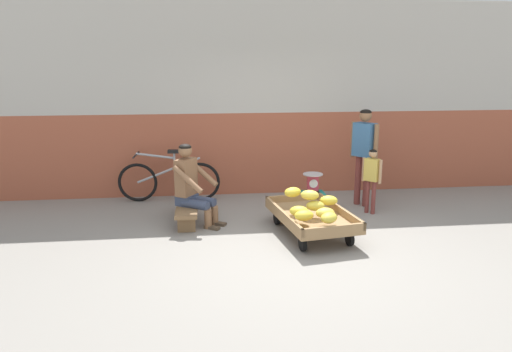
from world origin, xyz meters
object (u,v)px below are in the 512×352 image
(plastic_crate, at_px, (312,202))
(bicycle_near_left, at_px, (169,180))
(low_bench, at_px, (187,209))
(weighing_scale, at_px, (313,183))
(shopping_bag, at_px, (319,210))
(banana_cart, at_px, (311,217))
(vendor_seated, at_px, (192,185))
(customer_child, at_px, (372,174))
(customer_adult, at_px, (364,147))

(plastic_crate, bearing_deg, bicycle_near_left, 160.20)
(low_bench, height_order, weighing_scale, weighing_scale)
(plastic_crate, relative_size, shopping_bag, 1.50)
(banana_cart, distance_m, plastic_crate, 1.02)
(bicycle_near_left, xyz_separation_m, shopping_bag, (2.24, -1.14, -0.23))
(weighing_scale, height_order, bicycle_near_left, bicycle_near_left)
(plastic_crate, xyz_separation_m, weighing_scale, (0.00, -0.00, 0.30))
(vendor_seated, relative_size, customer_child, 1.16)
(banana_cart, relative_size, shopping_bag, 6.49)
(banana_cart, bearing_deg, weighing_scale, 76.29)
(vendor_seated, bearing_deg, customer_child, 3.34)
(plastic_crate, height_order, customer_adult, customer_adult)
(banana_cart, bearing_deg, bicycle_near_left, 137.88)
(weighing_scale, bearing_deg, shopping_bag, -86.21)
(vendor_seated, bearing_deg, plastic_crate, 11.06)
(customer_child, relative_size, shopping_bag, 4.10)
(customer_adult, distance_m, customer_child, 0.54)
(vendor_seated, distance_m, weighing_scale, 1.86)
(customer_adult, relative_size, shopping_bag, 6.38)
(customer_child, bearing_deg, customer_adult, 89.23)
(bicycle_near_left, relative_size, shopping_bag, 6.92)
(bicycle_near_left, bearing_deg, plastic_crate, -19.80)
(low_bench, distance_m, plastic_crate, 1.92)
(banana_cart, xyz_separation_m, vendor_seated, (-1.58, 0.63, 0.33))
(customer_adult, height_order, shopping_bag, customer_adult)
(weighing_scale, height_order, customer_adult, customer_adult)
(low_bench, relative_size, customer_child, 1.12)
(low_bench, bearing_deg, shopping_bag, -1.10)
(low_bench, distance_m, customer_adult, 2.90)
(customer_adult, bearing_deg, vendor_seated, -167.78)
(banana_cart, distance_m, customer_adult, 1.78)
(low_bench, xyz_separation_m, vendor_seated, (0.07, -0.05, 0.37))
(low_bench, height_order, bicycle_near_left, bicycle_near_left)
(low_bench, bearing_deg, customer_child, 2.27)
(customer_child, bearing_deg, bicycle_near_left, 161.97)
(low_bench, relative_size, weighing_scale, 3.68)
(bicycle_near_left, bearing_deg, customer_adult, -10.59)
(weighing_scale, bearing_deg, banana_cart, -103.71)
(weighing_scale, bearing_deg, low_bench, -170.78)
(customer_adult, bearing_deg, customer_child, -90.77)
(low_bench, bearing_deg, weighing_scale, 9.22)
(plastic_crate, distance_m, customer_child, 0.98)
(low_bench, xyz_separation_m, shopping_bag, (1.92, -0.04, -0.08))
(customer_child, bearing_deg, banana_cart, -144.13)
(bicycle_near_left, relative_size, customer_child, 1.69)
(banana_cart, bearing_deg, shopping_bag, 67.68)
(vendor_seated, bearing_deg, shopping_bag, 0.32)
(weighing_scale, relative_size, bicycle_near_left, 0.18)
(customer_adult, bearing_deg, plastic_crate, -165.34)
(low_bench, bearing_deg, banana_cart, -22.31)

